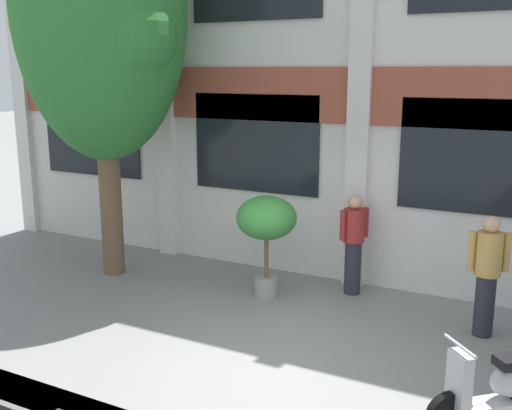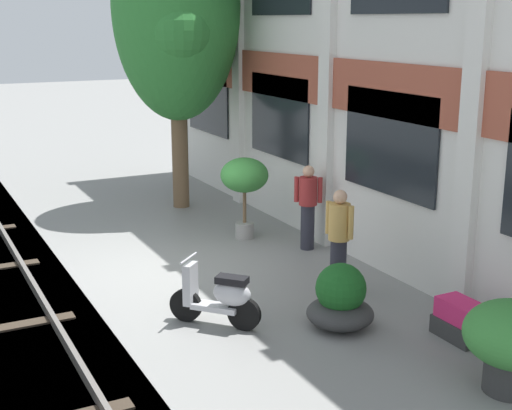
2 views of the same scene
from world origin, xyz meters
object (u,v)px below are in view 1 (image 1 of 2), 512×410
object	(u,v)px
scooter_near_curb	(497,390)
resident_watching_tracks	(354,241)
potted_plant_tall_urn	(266,223)
broadleaf_tree	(100,13)
resident_by_doorway	(487,272)

from	to	relation	value
scooter_near_curb	resident_watching_tracks	bearing A→B (deg)	-92.67
potted_plant_tall_urn	scooter_near_curb	size ratio (longest dim) A/B	1.50
broadleaf_tree	resident_by_doorway	distance (m)	7.06
resident_watching_tracks	potted_plant_tall_urn	bearing A→B (deg)	-110.97
potted_plant_tall_urn	scooter_near_curb	distance (m)	4.30
resident_watching_tracks	resident_by_doorway	bearing A→B (deg)	18.21
potted_plant_tall_urn	resident_watching_tracks	bearing A→B (deg)	32.61
potted_plant_tall_urn	resident_watching_tracks	size ratio (longest dim) A/B	1.01
potted_plant_tall_urn	resident_watching_tracks	world-z (taller)	potted_plant_tall_urn
potted_plant_tall_urn	resident_by_doorway	xyz separation A→B (m)	(3.23, 0.07, -0.31)
broadleaf_tree	potted_plant_tall_urn	xyz separation A→B (m)	(2.89, 0.22, -3.20)
scooter_near_curb	resident_watching_tracks	xyz separation A→B (m)	(-2.46, 2.94, 0.42)
broadleaf_tree	resident_watching_tracks	distance (m)	5.47
scooter_near_curb	potted_plant_tall_urn	bearing A→B (deg)	-73.73
resident_by_doorway	broadleaf_tree	bearing A→B (deg)	-106.17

